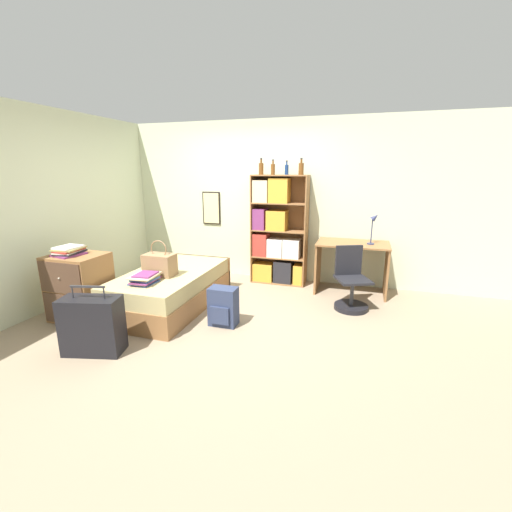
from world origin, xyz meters
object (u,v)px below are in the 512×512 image
object	(u,v)px
dresser	(80,287)
bottle_brown	(273,169)
handbag	(160,264)
desk	(352,259)
bottle_green	(261,168)
desk_lamp	(374,223)
book_stack_on_bed	(145,278)
bottle_blue	(301,168)
magazine_pile_on_dresser	(69,251)
desk_chair	(351,289)
bookcase	(276,235)
bottle_clear	(287,169)
backpack	(223,307)
bed	(172,288)
suitcase	(92,325)

from	to	relation	value
dresser	bottle_brown	distance (m)	3.17
handbag	desk	world-z (taller)	handbag
bottle_green	desk_lamp	distance (m)	1.90
book_stack_on_bed	bottle_blue	size ratio (longest dim) A/B	1.54
magazine_pile_on_dresser	desk_lamp	world-z (taller)	desk_lamp
handbag	desk	size ratio (longest dim) A/B	0.44
book_stack_on_bed	desk_chair	distance (m)	2.65
dresser	bottle_green	distance (m)	3.08
bookcase	bottle_blue	bearing A→B (deg)	4.08
magazine_pile_on_dresser	bottle_clear	xyz separation A→B (m)	(2.17, 2.20, 0.95)
backpack	desk	bearing A→B (deg)	49.45
desk_lamp	desk_chair	distance (m)	1.05
dresser	book_stack_on_bed	bearing A→B (deg)	9.76
desk_chair	bottle_brown	bearing A→B (deg)	149.37
bed	backpack	world-z (taller)	bed
magazine_pile_on_dresser	dresser	bearing A→B (deg)	22.95
bed	desk_lamp	world-z (taller)	desk_lamp
bookcase	bottle_green	world-z (taller)	bottle_green
bed	handbag	world-z (taller)	handbag
suitcase	desk_chair	world-z (taller)	desk_chair
backpack	desk_lamp	bearing A→B (deg)	43.96
bed	bottle_blue	distance (m)	2.60
suitcase	dresser	world-z (taller)	dresser
bookcase	bottle_clear	world-z (taller)	bottle_clear
bottle_green	bookcase	bearing A→B (deg)	-4.08
dresser	bottle_blue	bearing A→B (deg)	42.44
suitcase	bottle_blue	xyz separation A→B (m)	(1.58, 2.79, 1.54)
book_stack_on_bed	bottle_green	world-z (taller)	bottle_green
bottle_blue	bottle_brown	bearing A→B (deg)	-174.65
bookcase	dresser	bearing A→B (deg)	-132.95
suitcase	bottle_brown	xyz separation A→B (m)	(1.14, 2.74, 1.53)
bottle_blue	backpack	world-z (taller)	bottle_blue
book_stack_on_bed	backpack	bearing A→B (deg)	11.85
dresser	desk_lamp	world-z (taller)	desk_lamp
suitcase	bottle_green	xyz separation A→B (m)	(0.94, 2.78, 1.54)
desk	bottle_blue	bearing A→B (deg)	169.03
bed	backpack	xyz separation A→B (m)	(0.90, -0.35, -0.02)
magazine_pile_on_dresser	bookcase	distance (m)	2.95
magazine_pile_on_dresser	bottle_blue	distance (m)	3.38
desk	backpack	bearing A→B (deg)	-130.55
backpack	bottle_brown	bearing A→B (deg)	85.68
desk	desk_lamp	bearing A→B (deg)	-5.48
bookcase	desk_lamp	world-z (taller)	bookcase
bottle_blue	desk_chair	distance (m)	1.97
handbag	suitcase	world-z (taller)	handbag
book_stack_on_bed	magazine_pile_on_dresser	world-z (taller)	magazine_pile_on_dresser
bookcase	bottle_blue	xyz separation A→B (m)	(0.37, 0.03, 1.04)
bottle_blue	backpack	size ratio (longest dim) A/B	0.53
bottle_clear	desk_lamp	world-z (taller)	bottle_clear
desk_lamp	book_stack_on_bed	bearing A→B (deg)	-145.19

